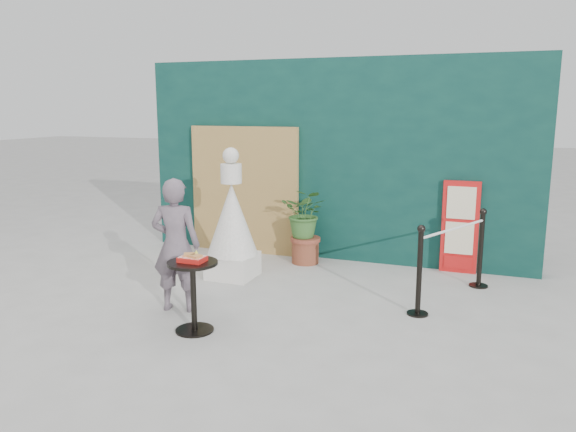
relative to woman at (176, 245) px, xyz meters
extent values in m
plane|color=#ADAAA5|center=(1.00, -0.27, -0.77)|extent=(60.00, 60.00, 0.00)
cube|color=#0A2D2A|center=(1.00, 2.88, 0.73)|extent=(6.00, 0.30, 3.00)
cube|color=tan|center=(-0.40, 2.67, 0.23)|extent=(1.80, 0.08, 2.00)
imported|color=slate|center=(0.00, 0.00, 0.00)|extent=(0.62, 0.48, 1.53)
cube|color=red|center=(2.90, 2.69, -0.12)|extent=(0.50, 0.06, 1.30)
cube|color=beige|center=(2.90, 2.66, 0.23)|extent=(0.38, 0.02, 0.45)
cube|color=beige|center=(2.90, 2.66, -0.27)|extent=(0.38, 0.02, 0.45)
cube|color=red|center=(2.90, 2.66, -0.62)|extent=(0.38, 0.02, 0.18)
cube|color=white|center=(0.03, 1.36, -0.60)|extent=(0.60, 0.60, 0.32)
cone|color=white|center=(0.03, 1.36, 0.05)|extent=(0.69, 0.69, 0.97)
cylinder|color=white|center=(0.03, 1.36, 0.66)|extent=(0.28, 0.28, 0.26)
sphere|color=silver|center=(0.03, 1.36, 0.90)|extent=(0.22, 0.22, 0.22)
cylinder|color=black|center=(0.49, -0.48, -0.76)|extent=(0.40, 0.40, 0.02)
cylinder|color=black|center=(0.49, -0.48, -0.41)|extent=(0.06, 0.06, 0.72)
cylinder|color=black|center=(0.49, -0.48, -0.03)|extent=(0.52, 0.52, 0.03)
cube|color=red|center=(0.49, -0.48, 0.01)|extent=(0.26, 0.19, 0.05)
cube|color=#F14520|center=(0.49, -0.48, 0.04)|extent=(0.24, 0.17, 0.00)
cube|color=#D49B4D|center=(0.45, -0.47, 0.05)|extent=(0.15, 0.14, 0.02)
cube|color=#E39C53|center=(0.54, -0.50, 0.05)|extent=(0.13, 0.13, 0.02)
cone|color=yellow|center=(0.51, -0.43, 0.07)|extent=(0.06, 0.06, 0.06)
cylinder|color=brown|center=(0.73, 2.38, -0.60)|extent=(0.40, 0.40, 0.33)
cylinder|color=#994E32|center=(0.73, 2.38, -0.40)|extent=(0.45, 0.45, 0.06)
imported|color=#35632A|center=(0.73, 2.38, -0.01)|extent=(0.66, 0.57, 0.74)
cylinder|color=black|center=(2.61, 0.82, -0.76)|extent=(0.24, 0.24, 0.02)
cylinder|color=black|center=(2.61, 0.82, -0.29)|extent=(0.06, 0.06, 0.96)
sphere|color=black|center=(2.61, 0.82, 0.22)|extent=(0.09, 0.09, 0.09)
cylinder|color=black|center=(3.21, 2.12, -0.76)|extent=(0.24, 0.24, 0.02)
cylinder|color=black|center=(3.21, 2.12, -0.29)|extent=(0.06, 0.06, 0.96)
sphere|color=black|center=(3.21, 2.12, 0.22)|extent=(0.09, 0.09, 0.09)
cylinder|color=silver|center=(2.91, 1.47, 0.11)|extent=(0.63, 1.31, 0.03)
camera|label=1|loc=(3.36, -5.30, 1.54)|focal=35.00mm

